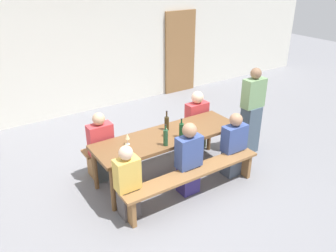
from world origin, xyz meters
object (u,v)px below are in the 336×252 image
Objects in this scene: seated_guest_near_0 at (128,184)px; seated_guest_far_0 at (101,148)px; wine_glass_0 at (166,129)px; seated_guest_near_2 at (234,146)px; seated_guest_far_1 at (197,121)px; bench_far at (147,140)px; wine_glass_2 at (127,137)px; bench_near at (193,176)px; tasting_table at (168,139)px; standing_host at (251,113)px; wine_bottle_0 at (167,123)px; wine_bottle_2 at (166,137)px; wine_glass_1 at (126,146)px; seated_guest_near_1 at (189,160)px; wooden_door at (180,53)px; wine_bottle_1 at (181,130)px.

seated_guest_near_0 is 0.95× the size of seated_guest_far_0.
seated_guest_far_0 reaches higher than wine_glass_0.
seated_guest_near_2 is 0.97× the size of seated_guest_far_1.
wine_glass_2 is (-0.66, -0.61, 0.51)m from bench_far.
seated_guest_near_2 reaches higher than wine_glass_0.
seated_guest_near_0 is (-0.98, 0.15, 0.15)m from bench_near.
standing_host is (1.69, -0.12, 0.08)m from tasting_table.
tasting_table is 0.26m from wine_bottle_0.
wine_bottle_2 is 1.47m from seated_guest_far_1.
wine_bottle_0 is at bearing 19.23° from wine_glass_1.
standing_host is (1.61, -0.28, -0.11)m from wine_bottle_0.
seated_guest_far_1 is at bearing 90.00° from seated_guest_far_0.
seated_guest_near_2 is (0.91, -0.52, -0.17)m from tasting_table.
seated_guest_near_1 reaches higher than bench_far.
wooden_door reaches higher than wine_glass_1.
wooden_door is 12.54× the size of wine_glass_1.
wine_glass_2 is 0.96m from seated_guest_near_1.
wine_bottle_0 reaches higher than bench_near.
standing_host reaches higher than bench_near.
wine_glass_2 reaches higher than bench_near.
standing_host is at bearing -76.47° from seated_guest_near_1.
seated_guest_near_2 is 0.91m from standing_host.
wine_glass_0 is at bearing 57.94° from seated_guest_far_0.
seated_guest_far_1 is (-1.57, -2.75, -0.52)m from wooden_door.
standing_host reaches higher than wine_bottle_2.
wine_bottle_1 is at bearing -72.75° from seated_guest_near_0.
seated_guest_near_2 is at bearing -23.65° from wine_bottle_1.
wooden_door reaches higher than seated_guest_far_1.
seated_guest_far_1 is (1.95, 1.04, 0.01)m from seated_guest_near_0.
bench_near is at bearing -90.00° from bench_far.
bench_near is at bearing -39.11° from seated_guest_far_1.
tasting_table is 0.29m from wine_bottle_1.
seated_guest_near_0 is at bearing -4.46° from seated_guest_far_0.
wine_glass_0 is 0.15× the size of seated_guest_far_1.
wine_bottle_1 is (0.13, -0.18, 0.20)m from tasting_table.
seated_guest_near_1 reaches higher than seated_guest_far_1.
wooden_door is at bearing -23.19° from seated_guest_near_2.
seated_guest_near_2 reaches higher than bench_far.
seated_guest_far_0 is (-0.98, 0.37, -0.33)m from wine_bottle_0.
seated_guest_near_0 is at bearing -162.75° from wine_bottle_1.
wooden_door is 4.74m from bench_near.
wine_bottle_0 is 1.64m from standing_host.
seated_guest_near_1 is at bearing 90.00° from seated_guest_near_2.
wine_bottle_2 is 0.31× the size of seated_guest_near_2.
bench_far is at bearing 90.00° from bench_near.
standing_host is (2.67, 0.40, 0.24)m from seated_guest_near_0.
tasting_table is 1.12m from seated_guest_near_0.
standing_host is at bearing 0.71° from wine_glass_1.
wine_glass_0 is at bearing 61.99° from seated_guest_near_2.
seated_guest_far_0 is (-0.90, -0.15, 0.18)m from bench_far.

